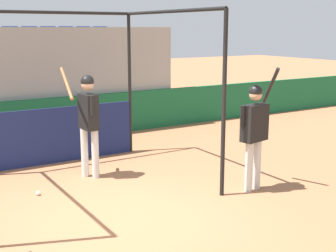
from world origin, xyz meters
TOP-DOWN VIEW (x-y plane):
  - ground_plane at (0.00, 0.00)m, footprint 60.00×60.00m
  - outfield_wall at (0.00, 5.10)m, footprint 24.00×0.12m
  - bleacher_section at (0.00, 6.76)m, footprint 8.15×3.20m
  - batting_cage at (0.06, 2.58)m, footprint 3.61×3.32m
  - player_batter at (0.37, 1.98)m, footprint 0.50×0.83m
  - player_waiting at (2.44, -0.09)m, footprint 0.76×0.54m
  - baseball at (-0.72, 1.52)m, footprint 0.07×0.07m

SIDE VIEW (x-z plane):
  - ground_plane at x=0.00m, z-range 0.00..0.00m
  - baseball at x=-0.72m, z-range 0.00..0.07m
  - outfield_wall at x=0.00m, z-range 0.00..1.04m
  - player_waiting at x=2.44m, z-range 0.06..2.11m
  - player_batter at x=0.37m, z-range 0.15..2.13m
  - batting_cage at x=0.06m, z-range -0.24..2.75m
  - bleacher_section at x=0.00m, z-range -0.01..2.72m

